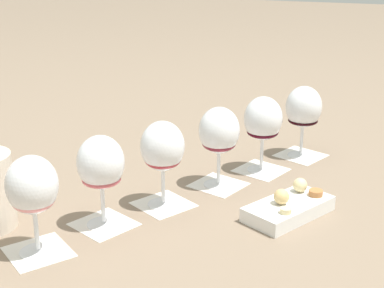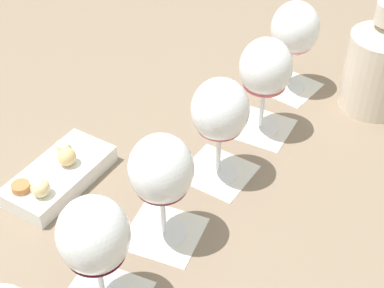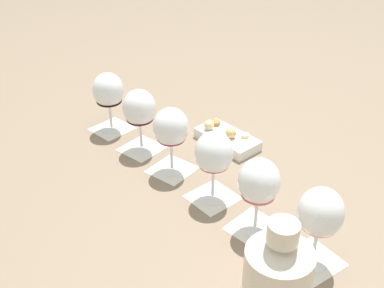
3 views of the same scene
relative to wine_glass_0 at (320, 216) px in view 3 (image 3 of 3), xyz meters
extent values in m
plane|color=#7F6B56|center=(0.31, -0.17, -0.12)|extent=(8.00, 8.00, 0.00)
cube|color=silver|center=(0.00, 0.00, -0.11)|extent=(0.14, 0.14, 0.00)
cube|color=silver|center=(0.13, -0.06, -0.11)|extent=(0.13, 0.13, 0.00)
cube|color=silver|center=(0.25, -0.13, -0.11)|extent=(0.14, 0.14, 0.00)
cube|color=silver|center=(0.38, -0.20, -0.11)|extent=(0.13, 0.13, 0.00)
cube|color=silver|center=(0.49, -0.27, -0.11)|extent=(0.13, 0.13, 0.00)
cube|color=silver|center=(0.62, -0.33, -0.11)|extent=(0.13, 0.13, 0.00)
cylinder|color=white|center=(0.00, 0.00, -0.11)|extent=(0.06, 0.06, 0.01)
cylinder|color=white|center=(0.00, 0.00, -0.07)|extent=(0.01, 0.01, 0.07)
ellipsoid|color=white|center=(0.00, 0.00, 0.01)|extent=(0.09, 0.09, 0.10)
ellipsoid|color=pink|center=(0.00, 0.00, -0.02)|extent=(0.07, 0.07, 0.03)
cylinder|color=white|center=(0.13, -0.06, -0.11)|extent=(0.06, 0.06, 0.01)
cylinder|color=white|center=(0.13, -0.06, -0.07)|extent=(0.01, 0.01, 0.07)
ellipsoid|color=white|center=(0.13, -0.06, 0.01)|extent=(0.09, 0.09, 0.10)
ellipsoid|color=#D15661|center=(0.13, -0.06, -0.02)|extent=(0.07, 0.07, 0.02)
cylinder|color=white|center=(0.25, -0.13, -0.11)|extent=(0.06, 0.06, 0.01)
cylinder|color=white|center=(0.25, -0.13, -0.07)|extent=(0.01, 0.01, 0.07)
ellipsoid|color=white|center=(0.25, -0.13, 0.01)|extent=(0.09, 0.09, 0.10)
ellipsoid|color=#A02B35|center=(0.25, -0.13, -0.02)|extent=(0.07, 0.07, 0.03)
cylinder|color=white|center=(0.38, -0.20, -0.11)|extent=(0.06, 0.06, 0.01)
cylinder|color=white|center=(0.38, -0.20, -0.07)|extent=(0.01, 0.01, 0.07)
ellipsoid|color=white|center=(0.38, -0.20, 0.01)|extent=(0.09, 0.09, 0.10)
ellipsoid|color=maroon|center=(0.38, -0.20, -0.02)|extent=(0.07, 0.07, 0.03)
cylinder|color=white|center=(0.49, -0.27, -0.11)|extent=(0.06, 0.06, 0.01)
cylinder|color=white|center=(0.49, -0.27, -0.07)|extent=(0.01, 0.01, 0.07)
ellipsoid|color=white|center=(0.49, -0.27, 0.01)|extent=(0.09, 0.09, 0.10)
ellipsoid|color=#3E0615|center=(0.49, -0.27, -0.02)|extent=(0.07, 0.07, 0.02)
cylinder|color=white|center=(0.62, -0.33, -0.11)|extent=(0.06, 0.06, 0.01)
cylinder|color=white|center=(0.62, -0.33, -0.07)|extent=(0.01, 0.01, 0.07)
ellipsoid|color=white|center=(0.62, -0.33, 0.01)|extent=(0.09, 0.09, 0.10)
ellipsoid|color=black|center=(0.62, -0.33, -0.03)|extent=(0.07, 0.07, 0.02)
cylinder|color=beige|center=(0.05, 0.14, -0.05)|extent=(0.11, 0.11, 0.14)
cone|color=beige|center=(0.05, 0.14, 0.04)|extent=(0.11, 0.11, 0.03)
cylinder|color=beige|center=(0.05, 0.14, 0.07)|extent=(0.05, 0.05, 0.04)
cube|color=white|center=(0.28, -0.37, -0.10)|extent=(0.20, 0.16, 0.03)
sphere|color=beige|center=(0.34, -0.38, -0.07)|extent=(0.03, 0.03, 0.03)
sphere|color=#DBB775|center=(0.27, -0.36, -0.07)|extent=(0.03, 0.03, 0.03)
cylinder|color=beige|center=(0.23, -0.37, -0.08)|extent=(0.02, 0.02, 0.01)
cylinder|color=#B2703D|center=(0.33, -0.41, -0.08)|extent=(0.03, 0.03, 0.01)
camera|label=1|loc=(-0.74, -0.54, 0.39)|focal=55.00mm
camera|label=2|loc=(0.93, -0.13, 0.52)|focal=55.00mm
camera|label=3|loc=(-0.01, 0.72, 0.57)|focal=45.00mm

